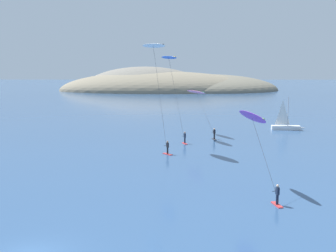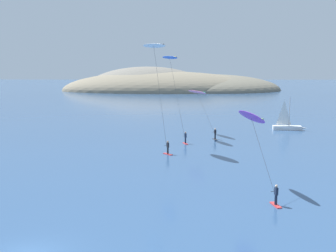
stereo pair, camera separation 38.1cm
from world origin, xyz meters
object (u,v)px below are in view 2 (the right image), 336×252
object	(u,v)px
sailboat_near	(289,126)
kitesurfer_white	(155,53)
kitesurfer_purple	(253,122)
kitesurfer_pink	(198,95)
kitesurfer_blue	(171,64)

from	to	relation	value
sailboat_near	kitesurfer_white	xyz separation A→B (m)	(-22.17, -17.55, 11.96)
kitesurfer_purple	kitesurfer_white	xyz separation A→B (m)	(-9.49, 17.63, 6.54)
sailboat_near	kitesurfer_white	size ratio (longest dim) A/B	0.43
kitesurfer_pink	kitesurfer_blue	size ratio (longest dim) A/B	0.68
kitesurfer_purple	kitesurfer_white	world-z (taller)	kitesurfer_white
kitesurfer_purple	sailboat_near	bearing A→B (deg)	70.17
kitesurfer_purple	kitesurfer_blue	size ratio (longest dim) A/B	0.65
kitesurfer_purple	kitesurfer_pink	distance (m)	30.20
kitesurfer_blue	kitesurfer_white	world-z (taller)	kitesurfer_white
sailboat_near	kitesurfer_pink	xyz separation A→B (m)	(-15.89, -5.14, 5.65)
kitesurfer_pink	kitesurfer_white	xyz separation A→B (m)	(-6.29, -12.41, 6.31)
kitesurfer_blue	kitesurfer_pink	bearing A→B (deg)	38.19
kitesurfer_pink	kitesurfer_white	bearing A→B (deg)	-116.87
kitesurfer_blue	kitesurfer_purple	bearing A→B (deg)	-74.26
sailboat_near	kitesurfer_blue	world-z (taller)	kitesurfer_blue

